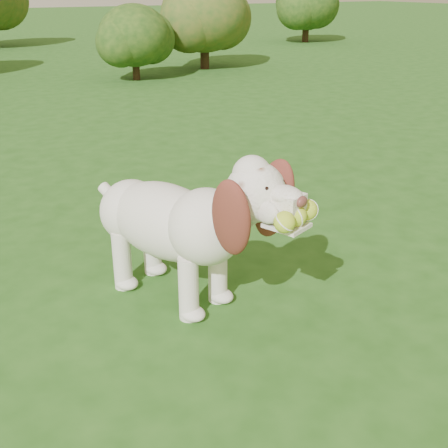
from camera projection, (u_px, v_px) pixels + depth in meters
ground at (136, 288)px, 3.12m from camera, size 80.00×80.00×0.00m
dog at (182, 219)px, 2.82m from camera, size 0.78×1.31×0.88m
shrub_h at (307, 2)px, 15.69m from camera, size 1.76×1.76×1.82m
shrub_c at (134, 36)px, 9.55m from camera, size 1.22×1.22×1.26m
shrub_d at (204, 14)px, 10.72m from camera, size 1.67×1.67×1.73m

